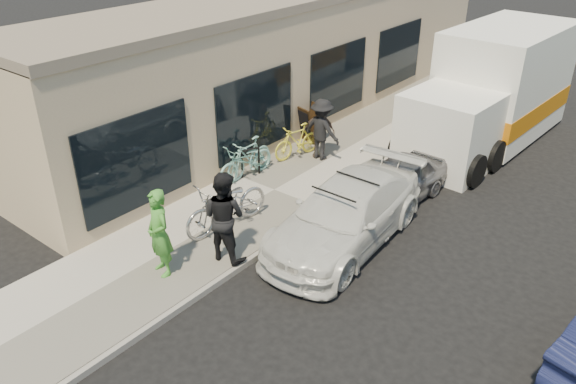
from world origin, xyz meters
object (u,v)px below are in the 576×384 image
Objects in this scene: woman_rider at (159,233)px; man_standing at (224,216)px; bike_rack at (250,159)px; bystander_a at (322,130)px; sedan_silver at (396,182)px; bystander_b at (319,131)px; sandwich_board at (310,124)px; cruiser_bike_c at (297,141)px; cruiser_bike_a at (249,157)px; tandem_bike at (227,205)px; cruiser_bike_b at (246,161)px; sedan_white at (346,214)px; moving_truck at (494,93)px.

man_standing is (0.60, 1.19, 0.06)m from woman_rider.
bystander_a is at bearing 68.75° from bike_rack.
woman_rider is 0.94× the size of man_standing.
bystander_b reaches higher than sedan_silver.
bike_rack is 0.71× the size of sandwich_board.
cruiser_bike_c is at bearing 83.20° from bike_rack.
bystander_a is (0.82, 2.11, 0.40)m from bike_rack.
cruiser_bike_a is 1.12× the size of bystander_b.
tandem_bike is at bearing -109.49° from bystander_b.
bike_rack is 0.43× the size of woman_rider.
cruiser_bike_b is at bearing 130.44° from tandem_bike.
sedan_white is 3.05× the size of cruiser_bike_c.
moving_truck reaches higher than cruiser_bike_b.
bystander_b is at bearing 73.29° from bike_rack.
tandem_bike reaches higher than cruiser_bike_a.
moving_truck reaches higher than woman_rider.
man_standing is at bearing -55.46° from cruiser_bike_c.
cruiser_bike_b is (-3.88, -7.00, -0.88)m from moving_truck.
cruiser_bike_b is 1.93m from cruiser_bike_c.
cruiser_bike_c is (-1.95, 4.93, -0.50)m from man_standing.
sandwich_board is at bearing -132.85° from moving_truck.
bike_rack is at bearing -70.40° from sandwich_board.
bystander_b is (0.45, 0.44, 0.27)m from cruiser_bike_c.
moving_truck is 8.05m from cruiser_bike_b.
tandem_bike is at bearing 99.48° from bystander_a.
cruiser_bike_c is (0.29, 1.73, -0.03)m from cruiser_bike_a.
man_standing is at bearing -55.63° from bike_rack.
bystander_b is at bearing 106.59° from tandem_bike.
cruiser_bike_c is (0.22, 1.92, -0.00)m from cruiser_bike_b.
cruiser_bike_a is at bearing 162.16° from sedan_white.
bike_rack is 7.91m from moving_truck.
man_standing is at bearing -127.13° from sedan_white.
woman_rider is at bearing -110.82° from bystander_b.
woman_rider is 6.50m from bystander_a.
bystander_a is (-1.35, 5.27, -0.10)m from man_standing.
moving_truck reaches higher than sedan_silver.
man_standing reaches higher than woman_rider.
cruiser_bike_c is at bearing -76.22° from man_standing.
woman_rider is at bearing -77.71° from tandem_bike.
moving_truck is at bearing 59.78° from sandwich_board.
bystander_a reaches higher than sedan_silver.
man_standing is 1.11× the size of bystander_a.
man_standing is at bearing -50.20° from cruiser_bike_b.
bystander_b is at bearing 70.58° from cruiser_bike_a.
sedan_white is 2.65× the size of cruiser_bike_b.
tandem_bike is 1.22m from man_standing.
moving_truck is 4.15× the size of cruiser_bike_a.
woman_rider reaches higher than bike_rack.
tandem_bike is (-2.48, -9.15, -0.78)m from moving_truck.
bike_rack is 2.70m from tandem_bike.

